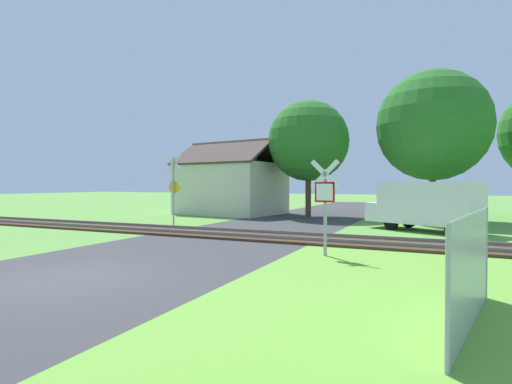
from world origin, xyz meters
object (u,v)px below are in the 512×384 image
tree_right (433,126)px  fence_panel (472,270)px  tree_center (308,141)px  mail_truck (425,204)px  house (231,187)px  crossing_sign_far (174,185)px  stop_sign_near (325,200)px

tree_right → fence_panel: 19.24m
tree_center → fence_panel: size_ratio=2.07×
tree_center → mail_truck: size_ratio=1.46×
tree_center → house: bearing=176.8°
crossing_sign_far → house: house is taller
mail_truck → fence_panel: (0.94, -12.98, -0.39)m
stop_sign_near → tree_right: bearing=-100.3°
tree_right → house: bearing=179.1°
tree_center → crossing_sign_far: bearing=-120.6°
crossing_sign_far → mail_truck: size_ratio=0.71×
stop_sign_near → crossing_sign_far: (-9.45, 5.52, 0.42)m
fence_panel → house: bearing=48.1°
mail_truck → crossing_sign_far: bearing=128.6°
fence_panel → mail_truck: bearing=15.5°
stop_sign_near → fence_panel: 6.06m
tree_center → mail_truck: 9.83m
tree_right → fence_panel: bearing=-87.9°
tree_right → fence_panel: tree_right is taller
fence_panel → stop_sign_near: bearing=46.9°
house → tree_right: 13.84m
crossing_sign_far → house: 8.51m
tree_right → crossing_sign_far: bearing=-146.1°
crossing_sign_far → tree_right: size_ratio=0.42×
mail_truck → fence_panel: size_ratio=1.42×
crossing_sign_far → tree_center: bearing=56.8°
crossing_sign_far → fence_panel: 16.66m
stop_sign_near → tree_right: tree_right is taller
house → mail_truck: size_ratio=1.51×
house → fence_panel: house is taller
stop_sign_near → tree_center: 14.78m
stop_sign_near → house: size_ratio=0.37×
tree_center → fence_panel: bearing=-66.3°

